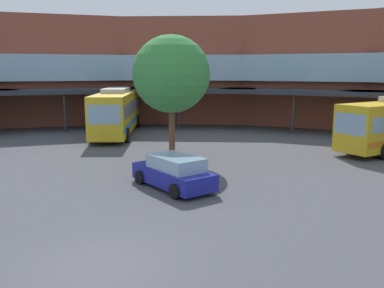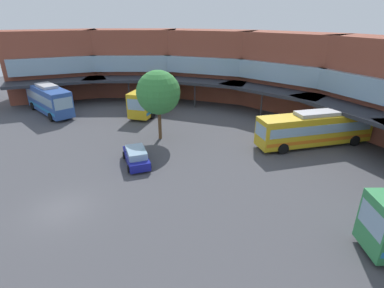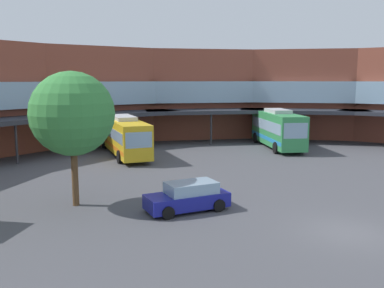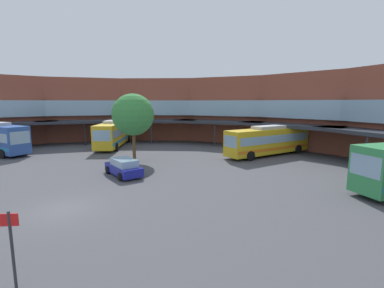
% 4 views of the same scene
% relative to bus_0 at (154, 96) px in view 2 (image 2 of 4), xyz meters
% --- Properties ---
extents(ground_plane, '(116.71, 116.71, 0.00)m').
position_rel_bus_0_xyz_m(ground_plane, '(16.88, -17.54, -1.94)').
color(ground_plane, '#47474C').
extents(station_building, '(73.78, 36.78, 10.32)m').
position_rel_bus_0_xyz_m(station_building, '(16.88, 4.69, 3.24)').
color(station_building, brown).
rests_on(station_building, ground).
extents(bus_0, '(9.28, 11.07, 3.84)m').
position_rel_bus_0_xyz_m(bus_0, '(0.00, 0.00, 0.00)').
color(bus_0, gold).
rests_on(bus_0, ground).
extents(bus_1, '(6.88, 12.06, 3.62)m').
position_rel_bus_0_xyz_m(bus_1, '(20.90, 6.47, -0.11)').
color(bus_1, gold).
rests_on(bus_1, ground).
extents(bus_3, '(10.23, 3.74, 3.99)m').
position_rel_bus_0_xyz_m(bus_3, '(-6.90, -12.34, 0.07)').
color(bus_3, '#2D519E').
rests_on(bus_3, ground).
extents(parked_car, '(4.74, 3.05, 1.53)m').
position_rel_bus_0_xyz_m(parked_car, '(13.81, -10.08, -1.21)').
color(parked_car, navy).
rests_on(parked_car, ground).
extents(plaza_tree, '(4.56, 4.56, 7.39)m').
position_rel_bus_0_xyz_m(plaza_tree, '(9.86, -5.15, 3.15)').
color(plaza_tree, brown).
rests_on(plaza_tree, ground).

